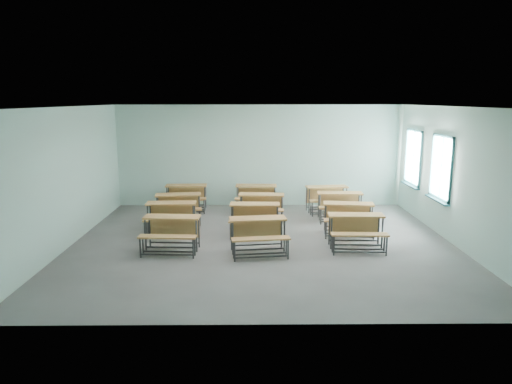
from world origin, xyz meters
TOP-DOWN VIEW (x-y plane):
  - room at (0.08, 0.03)m, footprint 9.04×8.04m
  - desk_unit_r0c0 at (-2.06, -0.54)m, footprint 1.30×0.91m
  - desk_unit_r0c1 at (-0.11, -0.71)m, footprint 1.35×0.99m
  - desk_unit_r0c2 at (2.13, -0.42)m, footprint 1.28×0.88m
  - desk_unit_r1c0 at (-2.31, 0.85)m, footprint 1.27×0.87m
  - desk_unit_r1c1 at (-0.18, 0.71)m, footprint 1.28×0.88m
  - desk_unit_r1c2 at (2.19, 0.73)m, footprint 1.34×0.98m
  - desk_unit_r2c0 at (-2.28, 1.91)m, footprint 1.35×1.00m
  - desk_unit_r2c1 at (0.01, 1.89)m, footprint 1.32×0.94m
  - desk_unit_r2c2 at (2.24, 2.09)m, footprint 1.30×0.91m
  - desk_unit_r3c0 at (-2.26, 3.29)m, footprint 1.28×0.89m
  - desk_unit_r3c1 at (-0.12, 3.24)m, footprint 1.28×0.89m
  - desk_unit_r3c2 at (2.03, 3.02)m, footprint 1.34×0.97m

SIDE VIEW (x-z plane):
  - desk_unit_r0c0 at x=-2.06m, z-range 0.14..0.92m
  - desk_unit_r0c1 at x=-0.11m, z-range 0.14..0.92m
  - desk_unit_r0c2 at x=2.13m, z-range 0.14..0.92m
  - desk_unit_r1c0 at x=-2.31m, z-range 0.14..0.92m
  - desk_unit_r1c1 at x=-0.18m, z-range 0.14..0.92m
  - desk_unit_r1c2 at x=2.19m, z-range 0.14..0.92m
  - desk_unit_r2c0 at x=-2.28m, z-range 0.14..0.92m
  - desk_unit_r2c1 at x=0.01m, z-range 0.14..0.92m
  - desk_unit_r2c2 at x=2.24m, z-range 0.14..0.92m
  - desk_unit_r3c0 at x=-2.26m, z-range 0.14..0.92m
  - desk_unit_r3c1 at x=-0.12m, z-range 0.14..0.92m
  - desk_unit_r3c2 at x=2.03m, z-range 0.14..0.92m
  - room at x=0.08m, z-range -0.02..3.22m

